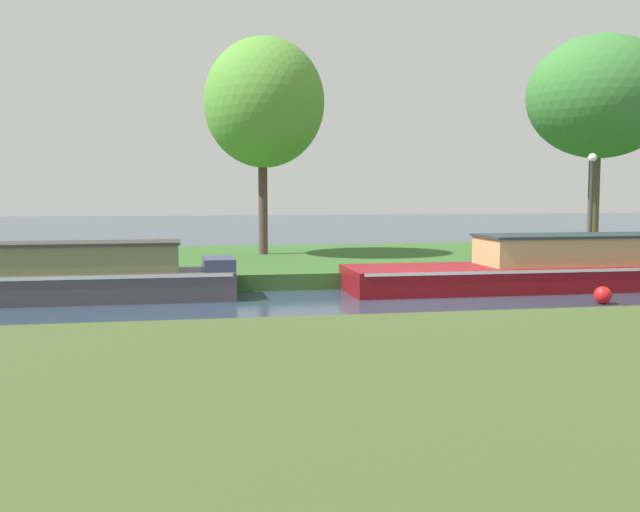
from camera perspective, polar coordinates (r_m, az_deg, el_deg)
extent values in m
plane|color=#293A4D|center=(16.62, 7.90, -3.33)|extent=(120.00, 120.00, 0.00)
cube|color=#335F27|center=(23.29, 2.43, -0.42)|extent=(72.00, 10.00, 0.40)
cube|color=#4A434B|center=(17.17, -20.40, -2.26)|extent=(8.21, 1.62, 0.63)
cube|color=white|center=(17.14, -20.43, -1.34)|extent=(8.04, 1.65, 0.07)
cube|color=olive|center=(17.12, -20.69, -0.22)|extent=(5.86, 1.23, 0.60)
cube|color=#35302B|center=(17.09, -20.72, 0.88)|extent=(5.96, 1.30, 0.06)
cube|color=#394058|center=(16.89, -7.79, -0.57)|extent=(0.69, 1.36, 0.27)
cube|color=maroon|center=(19.27, 18.08, -1.49)|extent=(10.81, 2.19, 0.60)
cube|color=white|center=(19.25, 18.10, -0.73)|extent=(10.59, 2.22, 0.07)
cube|color=tan|center=(19.73, 20.74, 0.43)|extent=(6.09, 1.66, 0.68)
cube|color=#242F33|center=(19.70, 20.77, 1.50)|extent=(6.19, 1.75, 0.06)
cylinder|color=brown|center=(23.64, -4.41, 4.53)|extent=(0.29, 0.29, 3.62)
ellipsoid|color=#569636|center=(23.35, -4.33, 11.66)|extent=(3.70, 4.50, 3.97)
cylinder|color=brown|center=(26.04, 20.29, 4.64)|extent=(0.37, 0.37, 3.95)
ellipsoid|color=#3A7B34|center=(26.03, 20.75, 11.38)|extent=(4.72, 4.51, 3.95)
cylinder|color=#333338|center=(21.96, 20.09, 3.14)|extent=(0.10, 0.10, 2.80)
sphere|color=white|center=(21.97, 20.21, 7.11)|extent=(0.24, 0.24, 0.24)
cylinder|color=#48322D|center=(18.30, -12.22, -0.04)|extent=(0.15, 0.15, 0.85)
cylinder|color=#45372D|center=(20.23, 14.60, -0.06)|extent=(0.18, 0.18, 0.53)
sphere|color=red|center=(16.91, 20.90, -2.83)|extent=(0.37, 0.37, 0.37)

